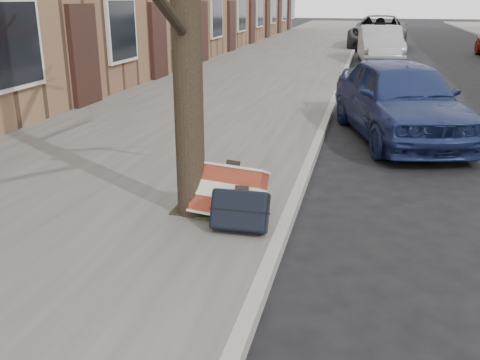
% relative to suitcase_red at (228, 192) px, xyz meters
% --- Properties ---
extents(ground, '(120.00, 120.00, 0.00)m').
position_rel_suitcase_red_xyz_m(ground, '(1.81, -0.83, -0.40)').
color(ground, black).
rests_on(ground, ground).
extents(near_sidewalk, '(5.00, 70.00, 0.12)m').
position_rel_suitcase_red_xyz_m(near_sidewalk, '(-1.89, 14.17, -0.34)').
color(near_sidewalk, slate).
rests_on(near_sidewalk, ground).
extents(dirt_patch, '(0.85, 0.85, 0.02)m').
position_rel_suitcase_red_xyz_m(dirt_patch, '(-0.19, 0.37, -0.27)').
color(dirt_patch, black).
rests_on(dirt_patch, near_sidewalk).
extents(suitcase_red, '(0.78, 0.54, 0.55)m').
position_rel_suitcase_red_xyz_m(suitcase_red, '(0.00, 0.00, 0.00)').
color(suitcase_red, maroon).
rests_on(suitcase_red, near_sidewalk).
extents(suitcase_navy, '(0.54, 0.32, 0.42)m').
position_rel_suitcase_red_xyz_m(suitcase_navy, '(0.18, -0.27, -0.06)').
color(suitcase_navy, black).
rests_on(suitcase_navy, near_sidewalk).
extents(car_near_front, '(2.51, 4.10, 1.30)m').
position_rel_suitcase_red_xyz_m(car_near_front, '(1.79, 4.22, 0.26)').
color(car_near_front, navy).
rests_on(car_near_front, ground).
extents(car_near_mid, '(1.67, 3.98, 1.28)m').
position_rel_suitcase_red_xyz_m(car_near_mid, '(1.58, 15.11, 0.24)').
color(car_near_mid, '#989B9F').
rests_on(car_near_mid, ground).
extents(car_near_back, '(2.77, 5.41, 1.46)m').
position_rel_suitcase_red_xyz_m(car_near_back, '(1.57, 21.10, 0.33)').
color(car_near_back, '#38393E').
rests_on(car_near_back, ground).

